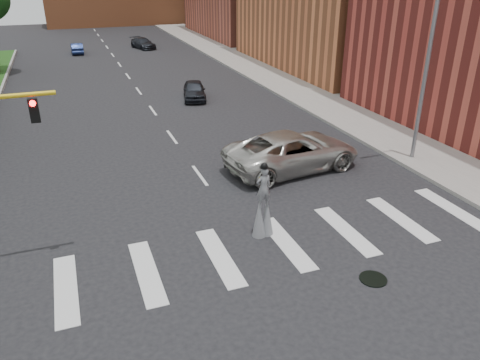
# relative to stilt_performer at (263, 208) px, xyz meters

# --- Properties ---
(ground_plane) EXTENTS (160.00, 160.00, 0.00)m
(ground_plane) POSITION_rel_stilt_performer_xyz_m (-0.72, -1.85, -1.14)
(ground_plane) COLOR black
(ground_plane) RESTS_ON ground
(sidewalk_right) EXTENTS (5.00, 90.00, 0.18)m
(sidewalk_right) POSITION_rel_stilt_performer_xyz_m (11.78, 23.15, -1.05)
(sidewalk_right) COLOR gray
(sidewalk_right) RESTS_ON ground
(manhole) EXTENTS (0.90, 0.90, 0.04)m
(manhole) POSITION_rel_stilt_performer_xyz_m (2.28, -3.85, -1.12)
(manhole) COLOR black
(manhole) RESTS_ON ground
(streetlight) EXTENTS (2.05, 0.20, 9.00)m
(streetlight) POSITION_rel_stilt_performer_xyz_m (10.19, 4.15, 3.76)
(streetlight) COLOR slate
(streetlight) RESTS_ON ground
(stilt_performer) EXTENTS (0.84, 0.54, 2.96)m
(stilt_performer) POSITION_rel_stilt_performer_xyz_m (0.00, 0.00, 0.00)
(stilt_performer) COLOR #2F1E13
(stilt_performer) RESTS_ON ground
(suv_crossing) EXTENTS (7.23, 4.00, 1.91)m
(suv_crossing) POSITION_rel_stilt_performer_xyz_m (3.86, 5.32, -0.18)
(suv_crossing) COLOR beige
(suv_crossing) RESTS_ON ground
(car_near) EXTENTS (2.48, 4.31, 1.38)m
(car_near) POSITION_rel_stilt_performer_xyz_m (2.89, 20.10, -0.45)
(car_near) COLOR black
(car_near) RESTS_ON ground
(car_mid) EXTENTS (1.32, 3.65, 1.20)m
(car_mid) POSITION_rel_stilt_performer_xyz_m (-4.42, 44.46, -0.54)
(car_mid) COLOR navy
(car_mid) RESTS_ON ground
(car_far) EXTENTS (2.91, 4.67, 1.26)m
(car_far) POSITION_rel_stilt_performer_xyz_m (3.39, 45.45, -0.51)
(car_far) COLOR black
(car_far) RESTS_ON ground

